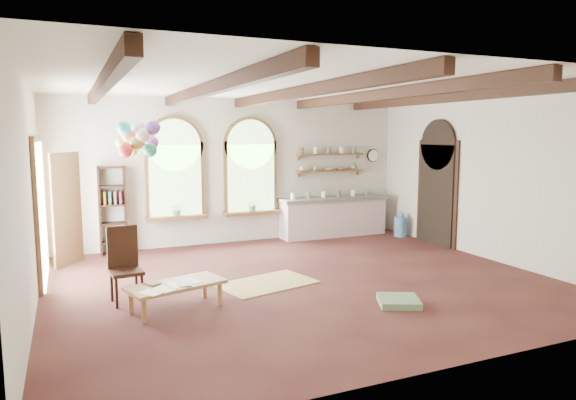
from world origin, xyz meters
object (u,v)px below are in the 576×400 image
kitchen_counter (333,216)px  balloon_cluster (139,140)px  side_chair (126,281)px  coffee_table (176,286)px

kitchen_counter → balloon_cluster: (-4.71, -2.01, 1.86)m
kitchen_counter → side_chair: bearing=-148.2°
coffee_table → side_chair: bearing=135.5°
balloon_cluster → coffee_table: bearing=-83.3°
coffee_table → balloon_cluster: (-0.21, 1.74, 2.00)m
coffee_table → side_chair: size_ratio=1.30×
kitchen_counter → coffee_table: size_ratio=1.87×
kitchen_counter → side_chair: (-5.10, -3.16, -0.16)m
kitchen_counter → side_chair: 6.01m
side_chair → balloon_cluster: balloon_cluster is taller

